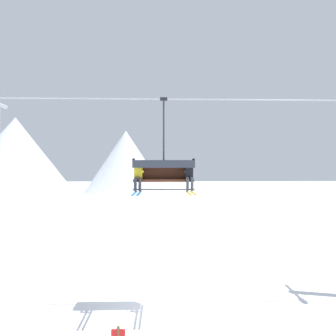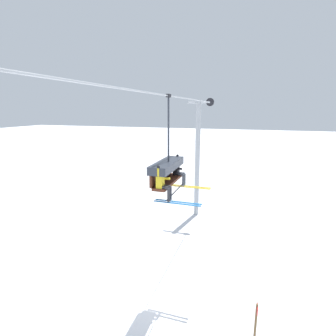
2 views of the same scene
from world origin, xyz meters
name	(u,v)px [view 1 (image 1 of 2)]	position (x,y,z in m)	size (l,w,h in m)	color
ground_plane	(151,302)	(0.00, 0.00, 0.00)	(200.00, 200.00, 0.00)	white
mountain_peak_west	(15,159)	(-25.44, 36.01, 7.35)	(21.61, 21.61, 14.71)	silver
mountain_peak_central	(126,161)	(-7.96, 51.75, 7.35)	(19.20, 19.20, 14.69)	silver
lift_cable	(194,99)	(1.73, -0.80, 8.48)	(18.58, 0.05, 0.05)	#9EA3A8
chairlift_chair	(164,167)	(0.52, -0.73, 5.78)	(2.43, 0.74, 3.64)	#512819
skier_yellow	(138,175)	(-0.49, -0.94, 5.48)	(0.48, 1.70, 1.34)	yellow
skier_black	(189,175)	(1.52, -0.94, 5.48)	(0.48, 1.70, 1.34)	black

